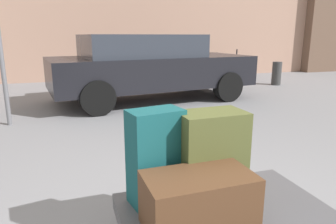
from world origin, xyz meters
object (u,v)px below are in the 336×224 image
luggage_cart (227,221)px  duffel_bag_brown_front_left (198,201)px  suitcase_teal_stacked_top (156,157)px  suitcase_olive_rear_left (211,155)px  bicycle_leaning (223,67)px  parked_car (150,66)px  bollard_kerb_near (187,77)px  bollard_kerb_mid (234,75)px  bollard_kerb_far (277,73)px

luggage_cart → duffel_bag_brown_front_left: (-0.23, -0.08, 0.23)m
suitcase_teal_stacked_top → luggage_cart: bearing=-45.4°
suitcase_teal_stacked_top → suitcase_olive_rear_left: 0.36m
suitcase_teal_stacked_top → suitcase_olive_rear_left: (0.36, -0.05, -0.01)m
duffel_bag_brown_front_left → bicycle_leaning: bearing=60.2°
suitcase_teal_stacked_top → parked_car: parked_car is taller
bollard_kerb_near → duffel_bag_brown_front_left: bearing=-110.7°
bollard_kerb_mid → bollard_kerb_far: same height
bollard_kerb_near → luggage_cart: bearing=-109.0°
suitcase_teal_stacked_top → bicycle_leaning: size_ratio=0.37×
suitcase_olive_rear_left → bicycle_leaning: (4.09, 7.61, -0.26)m
bollard_kerb_far → suitcase_olive_rear_left: bearing=-130.1°
suitcase_teal_stacked_top → bicycle_leaning: bicycle_leaning is taller
luggage_cart → suitcase_olive_rear_left: suitcase_olive_rear_left is taller
bollard_kerb_mid → parked_car: bearing=-159.4°
parked_car → bollard_kerb_near: bearing=38.3°
parked_car → bollard_kerb_near: size_ratio=6.76×
bicycle_leaning → bollard_kerb_near: size_ratio=2.50×
suitcase_olive_rear_left → bollard_kerb_far: size_ratio=0.88×
suitcase_olive_rear_left → bollard_kerb_mid: size_ratio=0.88×
duffel_bag_brown_front_left → bollard_kerb_near: 6.54m
suitcase_olive_rear_left → bicycle_leaning: size_ratio=0.35×
luggage_cart → parked_car: 5.12m
duffel_bag_brown_front_left → parked_car: 5.23m
bollard_kerb_mid → suitcase_teal_stacked_top: bearing=-123.8°
suitcase_teal_stacked_top → bollard_kerb_near: (2.47, 5.77, -0.31)m
duffel_bag_brown_front_left → suitcase_olive_rear_left: bearing=53.2°
bicycle_leaning → bollard_kerb_mid: bearing=-108.0°
parked_car → bollard_kerb_near: 1.67m
bicycle_leaning → bollard_kerb_mid: (-0.58, -1.79, -0.04)m
duffel_bag_brown_front_left → bollard_kerb_mid: 7.16m
bollard_kerb_far → bicycle_leaning: bearing=114.4°
bollard_kerb_far → bollard_kerb_near: bearing=180.0°
suitcase_teal_stacked_top → bollard_kerb_far: suitcase_teal_stacked_top is taller
suitcase_olive_rear_left → parked_car: bearing=78.4°
luggage_cart → bollard_kerb_near: (2.08, 6.04, 0.06)m
luggage_cart → bollard_kerb_far: size_ratio=1.95×
bollard_kerb_mid → bollard_kerb_near: bearing=180.0°
duffel_bag_brown_front_left → suitcase_olive_rear_left: (0.21, 0.29, 0.13)m
duffel_bag_brown_front_left → bollard_kerb_near: bearing=68.0°
duffel_bag_brown_front_left → bicycle_leaning: (4.30, 7.90, -0.13)m
luggage_cart → suitcase_teal_stacked_top: 0.60m
parked_car → bicycle_leaning: size_ratio=2.71×
parked_car → bollard_kerb_mid: (2.67, 1.00, -0.43)m
bollard_kerb_mid → bicycle_leaning: bearing=72.0°
suitcase_olive_rear_left → bicycle_leaning: bearing=60.1°
suitcase_teal_stacked_top → bollard_kerb_near: size_ratio=0.92×
suitcase_teal_stacked_top → bollard_kerb_mid: size_ratio=0.92×
luggage_cart → bollard_kerb_mid: (3.48, 6.04, 0.06)m
bicycle_leaning → luggage_cart: bearing=-117.4°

